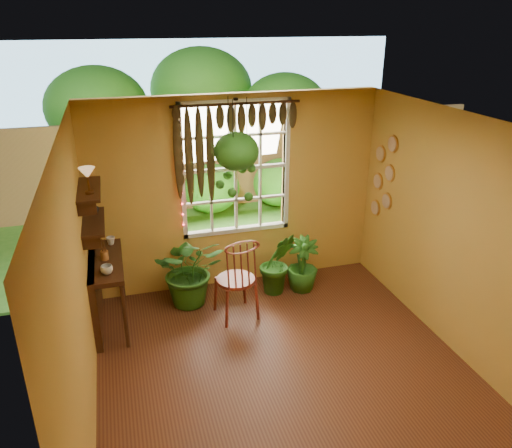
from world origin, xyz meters
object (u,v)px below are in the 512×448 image
Objects in this scene: counter_ledge at (99,286)px; potted_plant_mid at (278,263)px; hanging_basket at (237,157)px; windsor_chair at (237,290)px; potted_plant_left at (191,270)px.

counter_ledge is 2.37m from potted_plant_mid.
counter_ledge is 2.33m from hanging_basket.
windsor_chair is at bearing -147.17° from potted_plant_mid.
windsor_chair is 1.01× the size of hanging_basket.
potted_plant_left reaches higher than potted_plant_mid.
counter_ledge is 0.92× the size of hanging_basket.
potted_plant_left is at bearing 127.54° from windsor_chair.
counter_ledge is at bearing 162.42° from windsor_chair.
hanging_basket reaches higher than potted_plant_left.
windsor_chair reaches higher than potted_plant_mid.
hanging_basket is (1.84, 0.32, 1.41)m from counter_ledge.
windsor_chair is 1.69m from hanging_basket.
counter_ledge is at bearing -175.84° from potted_plant_mid.
counter_ledge is at bearing -170.26° from hanging_basket.
potted_plant_mid is at bearing 4.16° from counter_ledge.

